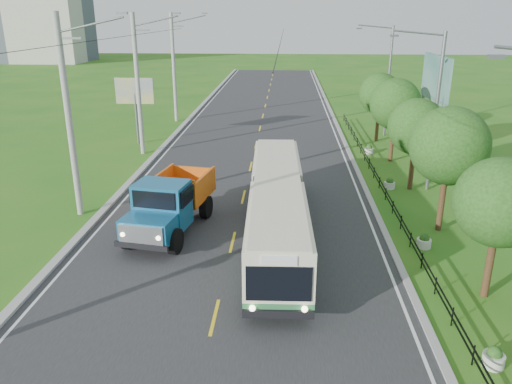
# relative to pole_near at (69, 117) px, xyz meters

# --- Properties ---
(ground) EXTENTS (240.00, 240.00, 0.00)m
(ground) POSITION_rel_pole_near_xyz_m (8.26, -9.00, -5.09)
(ground) COLOR #256818
(ground) RESTS_ON ground
(road) EXTENTS (14.00, 120.00, 0.02)m
(road) POSITION_rel_pole_near_xyz_m (8.26, 11.00, -5.08)
(road) COLOR #28282B
(road) RESTS_ON ground
(curb_left) EXTENTS (0.40, 120.00, 0.15)m
(curb_left) POSITION_rel_pole_near_xyz_m (1.06, 11.00, -5.02)
(curb_left) COLOR #9E9E99
(curb_left) RESTS_ON ground
(curb_right) EXTENTS (0.30, 120.00, 0.10)m
(curb_right) POSITION_rel_pole_near_xyz_m (15.41, 11.00, -5.04)
(curb_right) COLOR #9E9E99
(curb_right) RESTS_ON ground
(edge_line_left) EXTENTS (0.12, 120.00, 0.00)m
(edge_line_left) POSITION_rel_pole_near_xyz_m (1.61, 11.00, -5.07)
(edge_line_left) COLOR silver
(edge_line_left) RESTS_ON road
(edge_line_right) EXTENTS (0.12, 120.00, 0.00)m
(edge_line_right) POSITION_rel_pole_near_xyz_m (14.91, 11.00, -5.07)
(edge_line_right) COLOR silver
(edge_line_right) RESTS_ON road
(centre_dash) EXTENTS (0.12, 2.20, 0.00)m
(centre_dash) POSITION_rel_pole_near_xyz_m (8.26, -9.00, -5.07)
(centre_dash) COLOR yellow
(centre_dash) RESTS_ON road
(railing_right) EXTENTS (0.04, 40.00, 0.60)m
(railing_right) POSITION_rel_pole_near_xyz_m (16.26, 5.00, -4.79)
(railing_right) COLOR black
(railing_right) RESTS_ON ground
(pole_near) EXTENTS (3.51, 0.32, 10.00)m
(pole_near) POSITION_rel_pole_near_xyz_m (0.00, 0.00, 0.00)
(pole_near) COLOR gray
(pole_near) RESTS_ON ground
(pole_mid) EXTENTS (3.51, 0.32, 10.00)m
(pole_mid) POSITION_rel_pole_near_xyz_m (0.00, 12.00, 0.00)
(pole_mid) COLOR gray
(pole_mid) RESTS_ON ground
(pole_far) EXTENTS (3.51, 0.32, 10.00)m
(pole_far) POSITION_rel_pole_near_xyz_m (0.00, 24.00, 0.00)
(pole_far) COLOR gray
(pole_far) RESTS_ON ground
(tree_second) EXTENTS (3.18, 3.26, 5.30)m
(tree_second) POSITION_rel_pole_near_xyz_m (18.12, -6.86, -1.57)
(tree_second) COLOR #382314
(tree_second) RESTS_ON ground
(tree_third) EXTENTS (3.60, 3.62, 6.00)m
(tree_third) POSITION_rel_pole_near_xyz_m (18.12, -0.86, -1.11)
(tree_third) COLOR #382314
(tree_third) RESTS_ON ground
(tree_fourth) EXTENTS (3.24, 3.31, 5.40)m
(tree_fourth) POSITION_rel_pole_near_xyz_m (18.12, 5.14, -1.51)
(tree_fourth) COLOR #382314
(tree_fourth) RESTS_ON ground
(tree_fifth) EXTENTS (3.48, 3.52, 5.80)m
(tree_fifth) POSITION_rel_pole_near_xyz_m (18.12, 11.14, -1.24)
(tree_fifth) COLOR #382314
(tree_fifth) RESTS_ON ground
(tree_back) EXTENTS (3.30, 3.36, 5.50)m
(tree_back) POSITION_rel_pole_near_xyz_m (18.12, 17.14, -1.44)
(tree_back) COLOR #382314
(tree_back) RESTS_ON ground
(streetlight_mid) EXTENTS (3.02, 0.20, 9.07)m
(streetlight_mid) POSITION_rel_pole_near_xyz_m (18.90, 5.00, -0.19)
(streetlight_mid) COLOR slate
(streetlight_mid) RESTS_ON ground
(streetlight_far) EXTENTS (3.02, 0.20, 9.07)m
(streetlight_far) POSITION_rel_pole_near_xyz_m (18.90, 19.00, -0.19)
(streetlight_far) COLOR slate
(streetlight_far) RESTS_ON ground
(planter_front) EXTENTS (0.64, 0.64, 0.67)m
(planter_front) POSITION_rel_pole_near_xyz_m (16.86, -11.00, -4.81)
(planter_front) COLOR silver
(planter_front) RESTS_ON ground
(planter_near) EXTENTS (0.64, 0.64, 0.67)m
(planter_near) POSITION_rel_pole_near_xyz_m (16.86, -3.00, -4.81)
(planter_near) COLOR silver
(planter_near) RESTS_ON ground
(planter_mid) EXTENTS (0.64, 0.64, 0.67)m
(planter_mid) POSITION_rel_pole_near_xyz_m (16.86, 5.00, -4.81)
(planter_mid) COLOR silver
(planter_mid) RESTS_ON ground
(planter_far) EXTENTS (0.64, 0.64, 0.67)m
(planter_far) POSITION_rel_pole_near_xyz_m (16.86, 13.00, -4.81)
(planter_far) COLOR silver
(planter_far) RESTS_ON ground
(billboard_left) EXTENTS (3.00, 0.20, 5.20)m
(billboard_left) POSITION_rel_pole_near_xyz_m (-1.24, 15.00, -1.23)
(billboard_left) COLOR slate
(billboard_left) RESTS_ON ground
(billboard_right) EXTENTS (0.24, 6.00, 7.30)m
(billboard_right) POSITION_rel_pole_near_xyz_m (20.56, 11.00, 0.25)
(billboard_right) COLOR slate
(billboard_right) RESTS_ON ground
(bus) EXTENTS (2.80, 14.72, 2.83)m
(bus) POSITION_rel_pole_near_xyz_m (10.26, -2.34, -3.39)
(bus) COLOR #2E7541
(bus) RESTS_ON ground
(dump_truck) EXTENTS (3.50, 6.80, 2.73)m
(dump_truck) POSITION_rel_pole_near_xyz_m (5.19, -1.85, -3.55)
(dump_truck) COLOR #155982
(dump_truck) RESTS_ON ground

